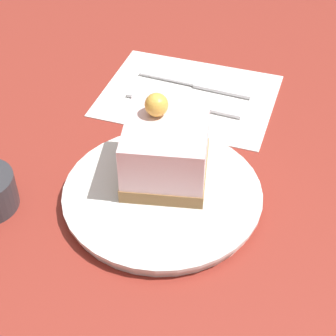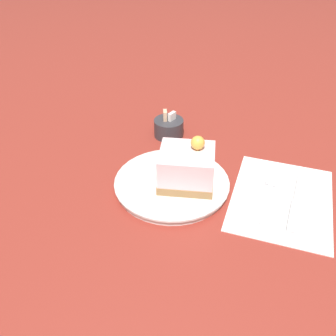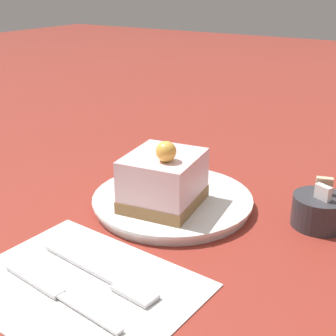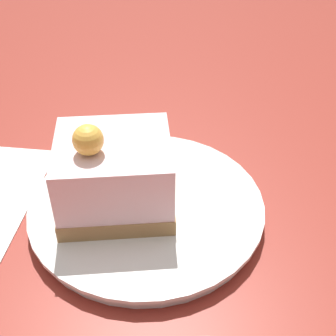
# 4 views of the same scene
# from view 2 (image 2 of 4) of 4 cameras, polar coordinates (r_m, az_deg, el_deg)

# --- Properties ---
(ground_plane) EXTENTS (4.00, 4.00, 0.00)m
(ground_plane) POSITION_cam_2_polar(r_m,az_deg,el_deg) (0.72, 3.54, -2.52)
(ground_plane) COLOR maroon
(plate) EXTENTS (0.22, 0.22, 0.01)m
(plate) POSITION_cam_2_polar(r_m,az_deg,el_deg) (0.70, 0.58, -2.37)
(plate) COLOR silver
(plate) RESTS_ON ground_plane
(cake_slice) EXTENTS (0.11, 0.10, 0.09)m
(cake_slice) POSITION_cam_2_polar(r_m,az_deg,el_deg) (0.68, 2.88, 0.16)
(cake_slice) COLOR #9E7547
(cake_slice) RESTS_ON plate
(napkin) EXTENTS (0.19, 0.24, 0.00)m
(napkin) POSITION_cam_2_polar(r_m,az_deg,el_deg) (0.71, 16.92, -4.54)
(napkin) COLOR white
(napkin) RESTS_ON ground_plane
(fork) EXTENTS (0.03, 0.16, 0.00)m
(fork) POSITION_cam_2_polar(r_m,az_deg,el_deg) (0.72, 15.21, -3.25)
(fork) COLOR silver
(fork) RESTS_ON napkin
(knife) EXTENTS (0.03, 0.16, 0.00)m
(knife) POSITION_cam_2_polar(r_m,az_deg,el_deg) (0.70, 18.79, -5.47)
(knife) COLOR silver
(knife) RESTS_ON napkin
(sugar_bowl) EXTENTS (0.07, 0.07, 0.06)m
(sugar_bowl) POSITION_cam_2_polar(r_m,az_deg,el_deg) (0.85, 0.11, 6.21)
(sugar_bowl) COLOR #333338
(sugar_bowl) RESTS_ON ground_plane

